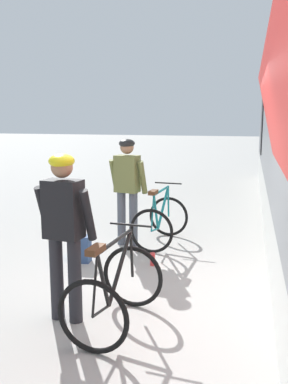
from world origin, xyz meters
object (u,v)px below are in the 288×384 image
(cyclist_near_in_olive, at_px, (127,183))
(bicycle_far_black, at_px, (114,290))
(cyclist_far_in_dark, at_px, (64,223))
(backpack_on_platform, at_px, (81,249))
(water_bottle_by_the_backpack, at_px, (72,250))
(bicycle_near_teal, at_px, (160,221))
(water_bottle_near_the_bikes, at_px, (153,259))

(cyclist_near_in_olive, height_order, bicycle_far_black, cyclist_near_in_olive)
(bicycle_far_black, bearing_deg, cyclist_far_in_dark, 175.16)
(bicycle_far_black, relative_size, backpack_on_platform, 2.82)
(cyclist_far_in_dark, xyz_separation_m, bicycle_far_black, (0.55, -0.05, -0.65))
(cyclist_far_in_dark, distance_m, backpack_on_platform, 1.99)
(backpack_on_platform, height_order, water_bottle_by_the_backpack, backpack_on_platform)
(cyclist_far_in_dark, height_order, backpack_on_platform, cyclist_far_in_dark)
(cyclist_near_in_olive, bearing_deg, bicycle_near_teal, 19.20)
(cyclist_far_in_dark, height_order, water_bottle_near_the_bikes, cyclist_far_in_dark)
(bicycle_far_black, distance_m, backpack_on_platform, 2.08)
(bicycle_far_black, bearing_deg, water_bottle_by_the_backpack, 124.33)
(bicycle_far_black, distance_m, water_bottle_near_the_bikes, 1.89)
(bicycle_near_teal, xyz_separation_m, bicycle_far_black, (0.14, -2.91, -0.00))
(cyclist_near_in_olive, relative_size, water_bottle_by_the_backpack, 8.08)
(bicycle_near_teal, distance_m, backpack_on_platform, 1.51)
(bicycle_near_teal, xyz_separation_m, water_bottle_by_the_backpack, (-1.18, -0.98, -0.29))
(cyclist_near_in_olive, bearing_deg, backpack_on_platform, -114.27)
(backpack_on_platform, relative_size, water_bottle_near_the_bikes, 2.11)
(cyclist_far_in_dark, bearing_deg, cyclist_near_in_olive, 92.32)
(bicycle_near_teal, relative_size, backpack_on_platform, 2.81)
(cyclist_near_in_olive, bearing_deg, water_bottle_near_the_bikes, -54.13)
(water_bottle_near_the_bikes, bearing_deg, bicycle_near_teal, 95.80)
(backpack_on_platform, height_order, water_bottle_near_the_bikes, backpack_on_platform)
(backpack_on_platform, bearing_deg, cyclist_near_in_olive, 62.09)
(bicycle_near_teal, bearing_deg, bicycle_far_black, -87.33)
(water_bottle_near_the_bikes, bearing_deg, backpack_on_platform, -174.47)
(cyclist_near_in_olive, relative_size, cyclist_far_in_dark, 1.00)
(bicycle_far_black, height_order, backpack_on_platform, bicycle_far_black)
(backpack_on_platform, bearing_deg, cyclist_far_in_dark, -75.96)
(bicycle_near_teal, height_order, backpack_on_platform, bicycle_near_teal)
(cyclist_far_in_dark, bearing_deg, bicycle_near_teal, 81.82)
(cyclist_far_in_dark, distance_m, water_bottle_by_the_backpack, 2.24)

